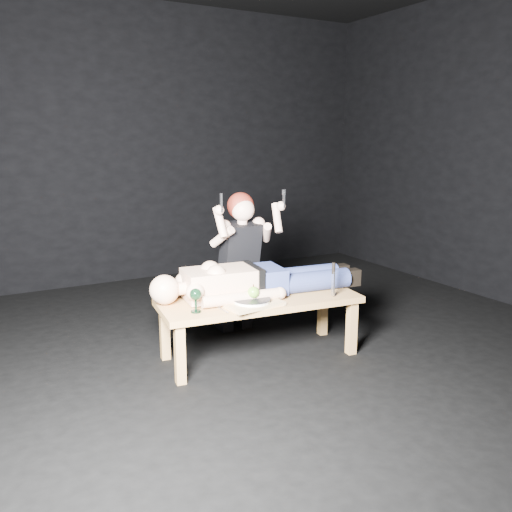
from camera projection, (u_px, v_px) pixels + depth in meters
name	position (u px, v px, depth m)	size (l,w,h in m)	color
ground	(279.00, 345.00, 4.16)	(5.00, 5.00, 0.00)	black
back_wall	(164.00, 145.00, 5.97)	(5.00, 5.00, 0.00)	black
table	(259.00, 327.00, 3.91)	(1.45, 0.54, 0.45)	#B07D4F
lying_man	(260.00, 276.00, 3.94)	(1.46, 0.44, 0.27)	#D7A987
kneeling_woman	(236.00, 261.00, 4.35)	(0.64, 0.72, 1.20)	black
serving_tray	(252.00, 303.00, 3.69)	(0.39, 0.28, 0.02)	tan
plate	(252.00, 300.00, 3.69)	(0.26, 0.26, 0.02)	white
apple	(253.00, 292.00, 3.69)	(0.08, 0.08, 0.08)	#5A9227
goblet	(196.00, 300.00, 3.53)	(0.08, 0.08, 0.16)	black
fork_flat	(223.00, 310.00, 3.58)	(0.01, 0.15, 0.01)	#B2B2B7
knife_flat	(280.00, 303.00, 3.73)	(0.01, 0.15, 0.01)	#B2B2B7
spoon_flat	(263.00, 301.00, 3.78)	(0.01, 0.15, 0.01)	#B2B2B7
carving_knife	(333.00, 280.00, 3.86)	(0.03, 0.04, 0.25)	#B2B2B7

